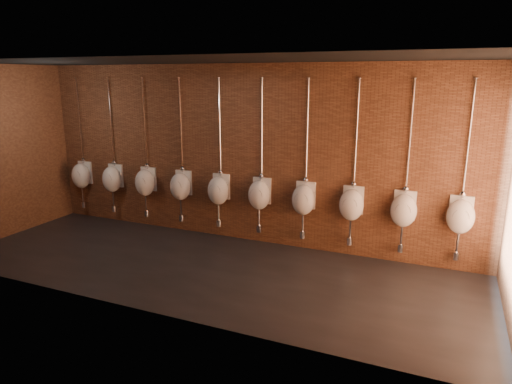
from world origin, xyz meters
TOP-DOWN VIEW (x-y plane):
  - ground at (0.00, 0.00)m, footprint 8.50×8.50m
  - room_shell at (0.00, 0.00)m, footprint 8.54×3.04m
  - urinal_0 at (-3.75, 1.36)m, footprint 0.41×0.35m
  - urinal_1 at (-2.93, 1.36)m, footprint 0.41×0.35m
  - urinal_2 at (-2.10, 1.36)m, footprint 0.41×0.35m
  - urinal_3 at (-1.28, 1.36)m, footprint 0.41×0.35m
  - urinal_4 at (-0.46, 1.36)m, footprint 0.41×0.35m
  - urinal_5 at (0.36, 1.36)m, footprint 0.41×0.35m
  - urinal_6 at (1.18, 1.36)m, footprint 0.41×0.35m
  - urinal_7 at (2.01, 1.36)m, footprint 0.41×0.35m
  - urinal_8 at (2.83, 1.36)m, footprint 0.41×0.35m
  - urinal_9 at (3.65, 1.36)m, footprint 0.41×0.35m

SIDE VIEW (x-z plane):
  - ground at x=0.00m, z-range 0.00..0.00m
  - urinal_0 at x=-3.75m, z-range -0.42..2.30m
  - urinal_1 at x=-2.93m, z-range -0.42..2.30m
  - urinal_2 at x=-2.10m, z-range -0.42..2.30m
  - urinal_3 at x=-1.28m, z-range -0.42..2.30m
  - urinal_4 at x=-0.46m, z-range -0.42..2.30m
  - urinal_5 at x=0.36m, z-range -0.42..2.30m
  - urinal_6 at x=1.18m, z-range -0.42..2.30m
  - urinal_7 at x=2.01m, z-range -0.42..2.30m
  - urinal_8 at x=2.83m, z-range -0.42..2.30m
  - urinal_9 at x=3.65m, z-range -0.42..2.30m
  - room_shell at x=0.00m, z-range 0.40..3.62m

